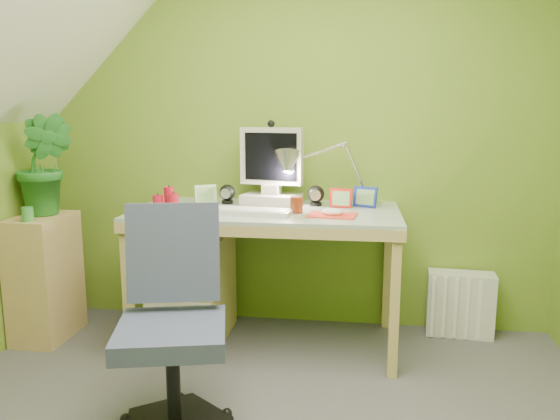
# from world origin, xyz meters

# --- Properties ---
(wall_back) EXTENTS (3.20, 0.01, 2.40)m
(wall_back) POSITION_xyz_m (0.00, 1.60, 1.20)
(wall_back) COLOR olive
(wall_back) RESTS_ON floor
(desk) EXTENTS (1.52, 0.77, 0.81)m
(desk) POSITION_xyz_m (-0.11, 1.23, 0.40)
(desk) COLOR tan
(desk) RESTS_ON floor
(monitor) EXTENTS (0.39, 0.26, 0.50)m
(monitor) POSITION_xyz_m (-0.11, 1.41, 1.06)
(monitor) COLOR #BDB6AA
(monitor) RESTS_ON desk
(speaker_left) EXTENTS (0.10, 0.10, 0.12)m
(speaker_left) POSITION_xyz_m (-0.38, 1.39, 0.87)
(speaker_left) COLOR black
(speaker_left) RESTS_ON desk
(speaker_right) EXTENTS (0.10, 0.10, 0.12)m
(speaker_right) POSITION_xyz_m (0.16, 1.39, 0.87)
(speaker_right) COLOR black
(speaker_right) RESTS_ON desk
(keyboard) EXTENTS (0.49, 0.20, 0.02)m
(keyboard) POSITION_xyz_m (-0.19, 1.09, 0.82)
(keyboard) COLOR silver
(keyboard) RESTS_ON desk
(mousepad) EXTENTS (0.28, 0.21, 0.01)m
(mousepad) POSITION_xyz_m (0.27, 1.09, 0.81)
(mousepad) COLOR red
(mousepad) RESTS_ON desk
(mouse) EXTENTS (0.12, 0.08, 0.04)m
(mouse) POSITION_xyz_m (0.27, 1.09, 0.83)
(mouse) COLOR white
(mouse) RESTS_ON mousepad
(amber_tumbler) EXTENTS (0.08, 0.08, 0.09)m
(amber_tumbler) POSITION_xyz_m (0.07, 1.15, 0.85)
(amber_tumbler) COLOR #9C3916
(amber_tumbler) RESTS_ON desk
(candle_cluster) EXTENTS (0.15, 0.14, 0.11)m
(candle_cluster) POSITION_xyz_m (-0.71, 1.24, 0.86)
(candle_cluster) COLOR red
(candle_cluster) RESTS_ON desk
(photo_frame_red) EXTENTS (0.13, 0.04, 0.11)m
(photo_frame_red) POSITION_xyz_m (0.31, 1.35, 0.86)
(photo_frame_red) COLOR red
(photo_frame_red) RESTS_ON desk
(photo_frame_blue) EXTENTS (0.14, 0.07, 0.12)m
(photo_frame_blue) POSITION_xyz_m (0.45, 1.39, 0.87)
(photo_frame_blue) COLOR #162A97
(photo_frame_blue) RESTS_ON desk
(photo_frame_green) EXTENTS (0.13, 0.08, 0.11)m
(photo_frame_green) POSITION_xyz_m (-0.51, 1.37, 0.87)
(photo_frame_green) COLOR #A0BD82
(photo_frame_green) RESTS_ON desk
(desk_lamp) EXTENTS (0.53, 0.27, 0.55)m
(desk_lamp) POSITION_xyz_m (0.34, 1.41, 1.08)
(desk_lamp) COLOR #B1B1B5
(desk_lamp) RESTS_ON desk
(side_ledge) EXTENTS (0.28, 0.43, 0.75)m
(side_ledge) POSITION_xyz_m (-1.45, 1.12, 0.38)
(side_ledge) COLOR tan
(side_ledge) RESTS_ON floor
(potted_plant) EXTENTS (0.37, 0.31, 0.60)m
(potted_plant) POSITION_xyz_m (-1.42, 1.17, 1.05)
(potted_plant) COLOR #246E25
(potted_plant) RESTS_ON side_ledge
(green_cup) EXTENTS (0.07, 0.07, 0.08)m
(green_cup) POSITION_xyz_m (-1.43, 0.97, 0.79)
(green_cup) COLOR #3D9240
(green_cup) RESTS_ON side_ledge
(task_chair) EXTENTS (0.62, 0.62, 0.92)m
(task_chair) POSITION_xyz_m (-0.36, 0.26, 0.46)
(task_chair) COLOR #3C4362
(task_chair) RESTS_ON floor
(radiator) EXTENTS (0.41, 0.19, 0.40)m
(radiator) POSITION_xyz_m (1.05, 1.50, 0.20)
(radiator) COLOR silver
(radiator) RESTS_ON floor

